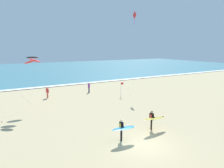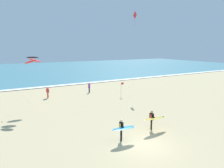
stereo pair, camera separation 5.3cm
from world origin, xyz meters
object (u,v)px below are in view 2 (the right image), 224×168
at_px(bystander_red_top, 48,92).
at_px(surfer_lead, 122,128).
at_px(surfer_trailing, 153,119).
at_px(kite_diamond_scarlet_far, 135,19).
at_px(bystander_purple_top, 89,87).
at_px(kite_arc_charcoal_mid, 33,60).
at_px(lifeguard_flag, 121,88).

bearing_deg(bystander_red_top, surfer_lead, -82.50).
distance_m(surfer_trailing, kite_diamond_scarlet_far, 19.37).
bearing_deg(bystander_red_top, bystander_purple_top, 2.98).
height_order(kite_arc_charcoal_mid, bystander_red_top, kite_arc_charcoal_mid).
relative_size(bystander_red_top, bystander_purple_top, 1.00).
xyz_separation_m(kite_arc_charcoal_mid, bystander_purple_top, (8.80, 5.11, -4.90)).
height_order(surfer_lead, kite_diamond_scarlet_far, kite_diamond_scarlet_far).
bearing_deg(lifeguard_flag, bystander_purple_top, 123.88).
relative_size(surfer_lead, bystander_red_top, 1.23).
bearing_deg(bystander_red_top, kite_diamond_scarlet_far, -7.20).
relative_size(surfer_trailing, kite_arc_charcoal_mid, 0.40).
bearing_deg(bystander_red_top, lifeguard_flag, -24.14).
xyz_separation_m(surfer_lead, bystander_purple_top, (4.33, 16.72, -0.23)).
bearing_deg(kite_arc_charcoal_mid, lifeguard_flag, 2.27).
distance_m(kite_arc_charcoal_mid, kite_diamond_scarlet_far, 17.17).
relative_size(surfer_trailing, bystander_red_top, 1.54).
bearing_deg(kite_diamond_scarlet_far, lifeguard_flag, -146.76).
distance_m(kite_diamond_scarlet_far, bystander_red_top, 17.35).
xyz_separation_m(surfer_lead, bystander_red_top, (-2.16, 16.38, -0.23)).
bearing_deg(bystander_purple_top, surfer_trailing, -93.26).
xyz_separation_m(surfer_lead, kite_arc_charcoal_mid, (-4.47, 11.60, 4.67)).
xyz_separation_m(bystander_red_top, bystander_purple_top, (6.48, 0.34, 0.00)).
height_order(bystander_red_top, lifeguard_flag, lifeguard_flag).
distance_m(surfer_trailing, bystander_red_top, 16.86).
bearing_deg(surfer_trailing, surfer_lead, -172.26).
distance_m(surfer_lead, kite_arc_charcoal_mid, 13.28).
height_order(kite_arc_charcoal_mid, kite_diamond_scarlet_far, kite_diamond_scarlet_far).
distance_m(surfer_lead, surfer_trailing, 3.44).
height_order(bystander_red_top, bystander_purple_top, same).
xyz_separation_m(surfer_lead, surfer_trailing, (3.40, 0.46, 0.00)).
distance_m(bystander_red_top, lifeguard_flag, 10.53).
xyz_separation_m(kite_arc_charcoal_mid, lifeguard_flag, (11.91, 0.47, -4.45)).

